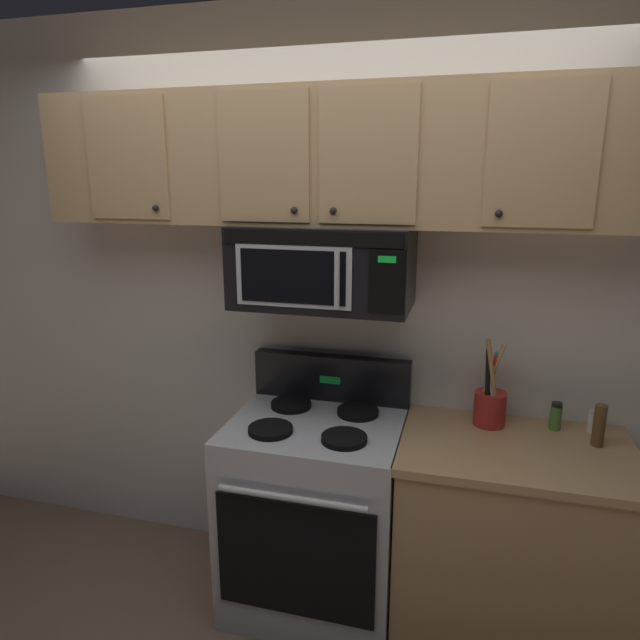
# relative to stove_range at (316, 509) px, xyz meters

# --- Properties ---
(back_wall) EXTENTS (5.20, 0.10, 2.70)m
(back_wall) POSITION_rel_stove_range_xyz_m (0.00, 0.37, 0.88)
(back_wall) COLOR silver
(back_wall) RESTS_ON ground_plane
(stove_range) EXTENTS (0.76, 0.69, 1.12)m
(stove_range) POSITION_rel_stove_range_xyz_m (0.00, 0.00, 0.00)
(stove_range) COLOR #B7BABF
(stove_range) RESTS_ON ground_plane
(over_range_microwave) EXTENTS (0.76, 0.43, 0.35)m
(over_range_microwave) POSITION_rel_stove_range_xyz_m (-0.00, 0.12, 1.11)
(over_range_microwave) COLOR black
(upper_cabinets) EXTENTS (2.50, 0.36, 0.55)m
(upper_cabinets) POSITION_rel_stove_range_xyz_m (-0.00, 0.15, 1.56)
(upper_cabinets) COLOR tan
(counter_segment) EXTENTS (0.93, 0.65, 0.90)m
(counter_segment) POSITION_rel_stove_range_xyz_m (0.84, 0.01, -0.02)
(counter_segment) COLOR tan
(counter_segment) RESTS_ON ground_plane
(utensil_crock_red) EXTENTS (0.14, 0.14, 0.39)m
(utensil_crock_red) POSITION_rel_stove_range_xyz_m (0.73, 0.18, 0.53)
(utensil_crock_red) COLOR red
(utensil_crock_red) RESTS_ON counter_segment
(salt_shaker) EXTENTS (0.04, 0.04, 0.10)m
(salt_shaker) POSITION_rel_stove_range_xyz_m (1.16, 0.22, 0.48)
(salt_shaker) COLOR white
(salt_shaker) RESTS_ON counter_segment
(pepper_mill) EXTENTS (0.05, 0.05, 0.17)m
(pepper_mill) POSITION_rel_stove_range_xyz_m (1.15, 0.09, 0.52)
(pepper_mill) COLOR brown
(pepper_mill) RESTS_ON counter_segment
(spice_jar) EXTENTS (0.05, 0.05, 0.12)m
(spice_jar) POSITION_rel_stove_range_xyz_m (1.01, 0.20, 0.49)
(spice_jar) COLOR #4C7F33
(spice_jar) RESTS_ON counter_segment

